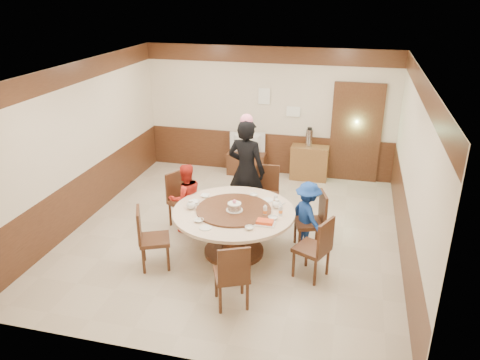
% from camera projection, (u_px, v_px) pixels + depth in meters
% --- Properties ---
extents(room, '(6.00, 6.04, 2.84)m').
position_uv_depth(room, '(235.00, 175.00, 7.71)').
color(room, '#C1B19A').
rests_on(room, ground).
extents(banquet_table, '(1.90, 1.90, 0.78)m').
position_uv_depth(banquet_table, '(234.00, 223.00, 7.32)').
color(banquet_table, '#442515').
rests_on(banquet_table, ground).
extents(chair_0, '(0.56, 0.55, 0.97)m').
position_uv_depth(chair_0, '(310.00, 231.00, 7.54)').
color(chair_0, '#442515').
rests_on(chair_0, ground).
extents(chair_1, '(0.47, 0.48, 0.97)m').
position_uv_depth(chair_1, '(266.00, 203.00, 8.53)').
color(chair_1, '#442515').
rests_on(chair_1, ground).
extents(chair_2, '(0.61, 0.60, 0.97)m').
position_uv_depth(chair_2, '(183.00, 209.00, 8.27)').
color(chair_2, '#442515').
rests_on(chair_2, ground).
extents(chair_3, '(0.59, 0.58, 0.97)m').
position_uv_depth(chair_3, '(154.00, 248.00, 7.05)').
color(chair_3, '#442515').
rests_on(chair_3, ground).
extents(chair_4, '(0.58, 0.59, 0.97)m').
position_uv_depth(chair_4, '(232.00, 285.00, 6.19)').
color(chair_4, '#442515').
rests_on(chair_4, ground).
extents(chair_5, '(0.59, 0.58, 0.97)m').
position_uv_depth(chair_5, '(312.00, 258.00, 6.80)').
color(chair_5, '#442515').
rests_on(chair_5, ground).
extents(person_standing, '(0.76, 0.57, 1.88)m').
position_uv_depth(person_standing, '(246.00, 171.00, 8.26)').
color(person_standing, black).
rests_on(person_standing, ground).
extents(person_red, '(0.76, 0.74, 1.23)m').
position_uv_depth(person_red, '(186.00, 198.00, 7.97)').
color(person_red, red).
rests_on(person_red, ground).
extents(person_blue, '(0.79, 0.83, 1.14)m').
position_uv_depth(person_blue, '(308.00, 216.00, 7.47)').
color(person_blue, navy).
rests_on(person_blue, ground).
extents(birthday_cake, '(0.26, 0.26, 0.18)m').
position_uv_depth(birthday_cake, '(234.00, 207.00, 7.15)').
color(birthday_cake, white).
rests_on(birthday_cake, banquet_table).
extents(teapot_left, '(0.17, 0.15, 0.13)m').
position_uv_depth(teapot_left, '(191.00, 205.00, 7.26)').
color(teapot_left, white).
rests_on(teapot_left, banquet_table).
extents(teapot_right, '(0.17, 0.15, 0.13)m').
position_uv_depth(teapot_right, '(277.00, 204.00, 7.30)').
color(teapot_right, white).
rests_on(teapot_right, banquet_table).
extents(bowl_0, '(0.15, 0.15, 0.04)m').
position_uv_depth(bowl_0, '(205.00, 196.00, 7.69)').
color(bowl_0, white).
rests_on(bowl_0, banquet_table).
extents(bowl_1, '(0.13, 0.13, 0.04)m').
position_uv_depth(bowl_1, '(249.00, 228.00, 6.67)').
color(bowl_1, white).
rests_on(bowl_1, banquet_table).
extents(bowl_2, '(0.14, 0.14, 0.03)m').
position_uv_depth(bowl_2, '(199.00, 221.00, 6.89)').
color(bowl_2, white).
rests_on(bowl_2, banquet_table).
extents(bowl_3, '(0.14, 0.14, 0.04)m').
position_uv_depth(bowl_3, '(273.00, 218.00, 6.95)').
color(bowl_3, white).
rests_on(bowl_3, banquet_table).
extents(bowl_4, '(0.15, 0.15, 0.04)m').
position_uv_depth(bowl_4, '(195.00, 202.00, 7.48)').
color(bowl_4, white).
rests_on(bowl_4, banquet_table).
extents(bowl_5, '(0.13, 0.13, 0.04)m').
position_uv_depth(bowl_5, '(254.00, 195.00, 7.71)').
color(bowl_5, white).
rests_on(bowl_5, banquet_table).
extents(saucer_near, '(0.18, 0.18, 0.01)m').
position_uv_depth(saucer_near, '(205.00, 228.00, 6.70)').
color(saucer_near, white).
rests_on(saucer_near, banquet_table).
extents(saucer_far, '(0.18, 0.18, 0.01)m').
position_uv_depth(saucer_far, '(268.00, 200.00, 7.58)').
color(saucer_far, white).
rests_on(saucer_far, banquet_table).
extents(shrimp_platter, '(0.30, 0.20, 0.06)m').
position_uv_depth(shrimp_platter, '(265.00, 222.00, 6.81)').
color(shrimp_platter, white).
rests_on(shrimp_platter, banquet_table).
extents(bottle_0, '(0.06, 0.06, 0.16)m').
position_uv_depth(bottle_0, '(265.00, 211.00, 7.03)').
color(bottle_0, silver).
rests_on(bottle_0, banquet_table).
extents(bottle_1, '(0.06, 0.06, 0.16)m').
position_uv_depth(bottle_1, '(281.00, 211.00, 7.04)').
color(bottle_1, silver).
rests_on(bottle_1, banquet_table).
extents(bottle_2, '(0.06, 0.06, 0.16)m').
position_uv_depth(bottle_2, '(276.00, 200.00, 7.40)').
color(bottle_2, silver).
rests_on(bottle_2, banquet_table).
extents(tv_stand, '(0.85, 0.45, 0.50)m').
position_uv_depth(tv_stand, '(247.00, 163.00, 10.58)').
color(tv_stand, '#442515').
rests_on(tv_stand, ground).
extents(television, '(0.80, 0.21, 0.45)m').
position_uv_depth(television, '(247.00, 143.00, 10.39)').
color(television, gray).
rests_on(television, tv_stand).
extents(side_cabinet, '(0.80, 0.40, 0.75)m').
position_uv_depth(side_cabinet, '(309.00, 163.00, 10.24)').
color(side_cabinet, brown).
rests_on(side_cabinet, ground).
extents(thermos, '(0.15, 0.15, 0.38)m').
position_uv_depth(thermos, '(309.00, 138.00, 10.03)').
color(thermos, silver).
rests_on(thermos, side_cabinet).
extents(notice_left, '(0.25, 0.00, 0.35)m').
position_uv_depth(notice_left, '(264.00, 96.00, 10.11)').
color(notice_left, white).
rests_on(notice_left, room).
extents(notice_right, '(0.30, 0.00, 0.22)m').
position_uv_depth(notice_right, '(293.00, 112.00, 10.08)').
color(notice_right, white).
rests_on(notice_right, room).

